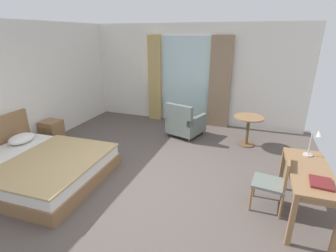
{
  "coord_description": "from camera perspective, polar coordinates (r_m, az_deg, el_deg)",
  "views": [
    {
      "loc": [
        1.75,
        -3.33,
        2.45
      ],
      "look_at": [
        0.44,
        0.3,
        1.01
      ],
      "focal_mm": 26.71,
      "sensor_mm": 36.0,
      "label": 1
    }
  ],
  "objects": [
    {
      "name": "curtain_panel_right",
      "position": [
        6.84,
        11.74,
        9.55
      ],
      "size": [
        0.57,
        0.1,
        2.41
      ],
      "primitive_type": "cube",
      "color": "#897056",
      "rests_on": "ground"
    },
    {
      "name": "round_cafe_table",
      "position": [
        5.95,
        17.86,
        0.41
      ],
      "size": [
        0.67,
        0.67,
        0.69
      ],
      "color": "olive",
      "rests_on": "ground"
    },
    {
      "name": "curtain_panel_left",
      "position": [
        7.34,
        -3.04,
        10.66
      ],
      "size": [
        0.37,
        0.1,
        2.41
      ],
      "primitive_type": "cube",
      "color": "tan",
      "rests_on": "ground"
    },
    {
      "name": "desk_lamp",
      "position": [
        4.13,
        30.66,
        -2.61
      ],
      "size": [
        0.2,
        0.2,
        0.45
      ],
      "color": "#B7B2A8",
      "rests_on": "writing_desk"
    },
    {
      "name": "writing_desk",
      "position": [
        3.9,
        29.47,
        -9.92
      ],
      "size": [
        0.57,
        1.32,
        0.74
      ],
      "color": "olive",
      "rests_on": "ground"
    },
    {
      "name": "closed_book",
      "position": [
        3.58,
        31.58,
        -10.99
      ],
      "size": [
        0.27,
        0.31,
        0.03
      ],
      "primitive_type": "cube",
      "rotation": [
        0.0,
        0.0,
        -0.07
      ],
      "color": "maroon",
      "rests_on": "writing_desk"
    },
    {
      "name": "armchair_by_window",
      "position": [
        6.24,
        3.85,
        0.65
      ],
      "size": [
        0.93,
        0.96,
        0.87
      ],
      "color": "slate",
      "rests_on": "ground"
    },
    {
      "name": "desk_chair",
      "position": [
        3.95,
        23.28,
        -11.43
      ],
      "size": [
        0.49,
        0.47,
        0.84
      ],
      "color": "slate",
      "rests_on": "ground"
    },
    {
      "name": "wall_back",
      "position": [
        7.15,
        5.56,
        11.55
      ],
      "size": [
        6.03,
        0.12,
        2.71
      ],
      "primitive_type": "cube",
      "color": "silver",
      "rests_on": "ground"
    },
    {
      "name": "ground",
      "position": [
        4.51,
        -6.77,
        -13.32
      ],
      "size": [
        6.43,
        7.55,
        0.1
      ],
      "primitive_type": "cube",
      "color": "#564C47"
    },
    {
      "name": "bed",
      "position": [
        5.04,
        -27.98,
        -8.17
      ],
      "size": [
        2.33,
        1.97,
        0.94
      ],
      "color": "olive",
      "rests_on": "ground"
    },
    {
      "name": "balcony_glass_door",
      "position": [
        7.13,
        4.33,
        10.24
      ],
      "size": [
        1.43,
        0.02,
        2.38
      ],
      "primitive_type": "cube",
      "color": "silver",
      "rests_on": "ground"
    },
    {
      "name": "nightstand",
      "position": [
        6.44,
        -24.89,
        -1.25
      ],
      "size": [
        0.41,
        0.4,
        0.55
      ],
      "color": "olive",
      "rests_on": "ground"
    }
  ]
}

